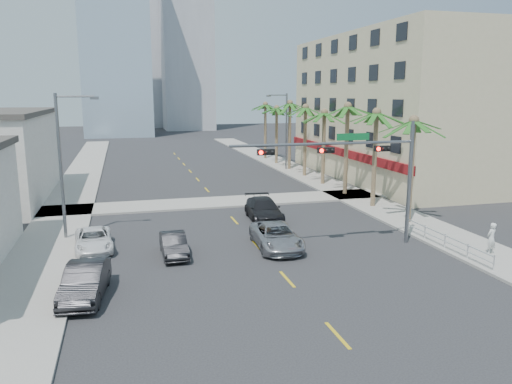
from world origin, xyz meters
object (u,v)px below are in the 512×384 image
car_lane_right (264,210)px  pedestrian (491,238)px  traffic_signal_mast (362,163)px  car_lane_center (276,236)px  car_parked_far (94,240)px  car_parked_mid (85,282)px  car_lane_left (174,245)px

car_lane_right → pedestrian: size_ratio=3.03×
traffic_signal_mast → car_lane_center: (-4.81, 1.01, -4.33)m
car_lane_right → pedestrian: 14.97m
traffic_signal_mast → car_parked_far: (-15.18, 3.37, -4.44)m
pedestrian → car_lane_right: bearing=-65.5°
car_lane_center → car_parked_mid: bearing=-152.2°
pedestrian → car_parked_mid: bearing=-17.0°
car_parked_far → car_lane_right: (11.47, 4.21, 0.16)m
traffic_signal_mast → car_lane_left: bearing=173.8°
traffic_signal_mast → car_lane_left: traffic_signal_mast is taller
car_lane_center → car_lane_right: car_lane_right is taller
car_parked_mid → pedestrian: size_ratio=2.64×
car_parked_mid → pedestrian: (21.55, 0.32, 0.26)m
traffic_signal_mast → car_parked_mid: 16.23m
car_lane_center → car_lane_right: bearing=83.5°
car_lane_center → pedestrian: size_ratio=2.96×
car_lane_center → car_lane_right: (1.09, 6.58, 0.05)m
traffic_signal_mast → car_parked_mid: bearing=-166.0°
car_lane_left → car_lane_right: 9.55m
car_lane_center → pedestrian: bearing=-19.0°
car_parked_mid → car_lane_right: bearing=51.5°
car_parked_far → pedestrian: size_ratio=2.53×
car_parked_mid → car_lane_right: size_ratio=0.87×
car_parked_mid → car_parked_far: bearing=96.7°
traffic_signal_mast → car_lane_center: 6.55m
traffic_signal_mast → pedestrian: 8.30m
traffic_signal_mast → car_lane_right: (-3.71, 7.59, -4.28)m
traffic_signal_mast → car_parked_mid: traffic_signal_mast is taller
pedestrian → traffic_signal_mast: bearing=-46.5°
car_parked_far → car_lane_right: car_lane_right is taller
car_parked_far → car_lane_right: size_ratio=0.83×
car_parked_mid → car_lane_center: bearing=31.6°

